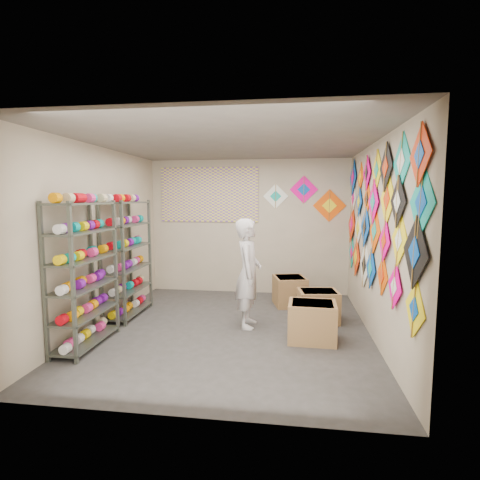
# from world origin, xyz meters

# --- Properties ---
(ground) EXTENTS (4.50, 4.50, 0.00)m
(ground) POSITION_xyz_m (0.00, 0.00, 0.00)
(ground) COLOR #33302D
(room_walls) EXTENTS (4.50, 4.50, 4.50)m
(room_walls) POSITION_xyz_m (0.00, 0.00, 1.64)
(room_walls) COLOR tan
(room_walls) RESTS_ON ground
(shelf_rack_front) EXTENTS (0.40, 1.10, 1.90)m
(shelf_rack_front) POSITION_xyz_m (-1.78, -0.85, 0.95)
(shelf_rack_front) COLOR #4C5147
(shelf_rack_front) RESTS_ON ground
(shelf_rack_back) EXTENTS (0.40, 1.10, 1.90)m
(shelf_rack_back) POSITION_xyz_m (-1.78, 0.45, 0.95)
(shelf_rack_back) COLOR #4C5147
(shelf_rack_back) RESTS_ON ground
(string_spools) EXTENTS (0.12, 2.36, 0.12)m
(string_spools) POSITION_xyz_m (-1.78, -0.20, 1.05)
(string_spools) COLOR #EB2E7F
(string_spools) RESTS_ON ground
(kite_wall_display) EXTENTS (0.06, 4.33, 2.08)m
(kite_wall_display) POSITION_xyz_m (1.98, 0.04, 1.64)
(kite_wall_display) COLOR yellow
(kite_wall_display) RESTS_ON room_walls
(back_wall_kites) EXTENTS (1.62, 0.02, 0.91)m
(back_wall_kites) POSITION_xyz_m (1.17, 2.24, 1.93)
(back_wall_kites) COLOR white
(back_wall_kites) RESTS_ON room_walls
(poster) EXTENTS (2.00, 0.01, 1.10)m
(poster) POSITION_xyz_m (-0.80, 2.23, 2.00)
(poster) COLOR #71479B
(poster) RESTS_ON room_walls
(shopkeeper) EXTENTS (0.61, 0.41, 1.63)m
(shopkeeper) POSITION_xyz_m (0.24, 0.19, 0.82)
(shopkeeper) COLOR beige
(shopkeeper) RESTS_ON ground
(carton_a) EXTENTS (0.65, 0.55, 0.53)m
(carton_a) POSITION_xyz_m (1.17, -0.27, 0.26)
(carton_a) COLOR #9B7543
(carton_a) RESTS_ON ground
(carton_b) EXTENTS (0.66, 0.57, 0.49)m
(carton_b) POSITION_xyz_m (1.30, 0.55, 0.25)
(carton_b) COLOR #9B7543
(carton_b) RESTS_ON ground
(carton_c) EXTENTS (0.66, 0.70, 0.52)m
(carton_c) POSITION_xyz_m (0.86, 1.41, 0.26)
(carton_c) COLOR #9B7543
(carton_c) RESTS_ON ground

